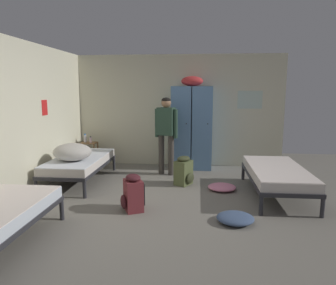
{
  "coord_description": "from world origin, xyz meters",
  "views": [
    {
      "loc": [
        0.47,
        -4.61,
        1.78
      ],
      "look_at": [
        0.0,
        0.27,
        0.95
      ],
      "focal_mm": 33.62,
      "sensor_mm": 36.0,
      "label": 1
    }
  ],
  "objects_px": {
    "clothes_pile_pink": "(222,187)",
    "locker_bank": "(192,126)",
    "bedding_heap": "(72,152)",
    "person_traveler": "(166,129)",
    "shelf_unit": "(89,152)",
    "clothes_pile_denim": "(235,218)",
    "backpack_maroon": "(133,193)",
    "lotion_bottle": "(91,140)",
    "water_bottle": "(85,138)",
    "bed_left_rear": "(80,163)",
    "bed_right": "(277,173)",
    "backpack_olive": "(184,171)"
  },
  "relations": [
    {
      "from": "clothes_pile_pink",
      "to": "locker_bank",
      "type": "bearing_deg",
      "value": 110.58
    },
    {
      "from": "bedding_heap",
      "to": "person_traveler",
      "type": "distance_m",
      "value": 1.94
    },
    {
      "from": "shelf_unit",
      "to": "clothes_pile_denim",
      "type": "height_order",
      "value": "shelf_unit"
    },
    {
      "from": "bedding_heap",
      "to": "clothes_pile_pink",
      "type": "height_order",
      "value": "bedding_heap"
    },
    {
      "from": "shelf_unit",
      "to": "backpack_maroon",
      "type": "distance_m",
      "value": 3.02
    },
    {
      "from": "person_traveler",
      "to": "lotion_bottle",
      "type": "distance_m",
      "value": 1.88
    },
    {
      "from": "clothes_pile_denim",
      "to": "clothes_pile_pink",
      "type": "bearing_deg",
      "value": 93.16
    },
    {
      "from": "water_bottle",
      "to": "bed_left_rear",
      "type": "bearing_deg",
      "value": -74.95
    },
    {
      "from": "shelf_unit",
      "to": "bed_right",
      "type": "relative_size",
      "value": 0.3
    },
    {
      "from": "bed_left_rear",
      "to": "clothes_pile_pink",
      "type": "bearing_deg",
      "value": -5.73
    },
    {
      "from": "locker_bank",
      "to": "water_bottle",
      "type": "relative_size",
      "value": 10.35
    },
    {
      "from": "bedding_heap",
      "to": "water_bottle",
      "type": "relative_size",
      "value": 3.48
    },
    {
      "from": "water_bottle",
      "to": "lotion_bottle",
      "type": "height_order",
      "value": "water_bottle"
    },
    {
      "from": "bed_left_rear",
      "to": "lotion_bottle",
      "type": "xyz_separation_m",
      "value": [
        -0.18,
        1.17,
        0.26
      ]
    },
    {
      "from": "bedding_heap",
      "to": "backpack_olive",
      "type": "bearing_deg",
      "value": 8.07
    },
    {
      "from": "person_traveler",
      "to": "backpack_olive",
      "type": "relative_size",
      "value": 2.94
    },
    {
      "from": "person_traveler",
      "to": "backpack_olive",
      "type": "bearing_deg",
      "value": -60.11
    },
    {
      "from": "bed_left_rear",
      "to": "water_bottle",
      "type": "height_order",
      "value": "water_bottle"
    },
    {
      "from": "bed_right",
      "to": "backpack_olive",
      "type": "xyz_separation_m",
      "value": [
        -1.59,
        0.46,
        -0.12
      ]
    },
    {
      "from": "bedding_heap",
      "to": "clothes_pile_denim",
      "type": "bearing_deg",
      "value": -25.97
    },
    {
      "from": "shelf_unit",
      "to": "water_bottle",
      "type": "relative_size",
      "value": 2.85
    },
    {
      "from": "bed_right",
      "to": "person_traveler",
      "type": "distance_m",
      "value": 2.38
    },
    {
      "from": "person_traveler",
      "to": "bedding_heap",
      "type": "bearing_deg",
      "value": -148.53
    },
    {
      "from": "clothes_pile_pink",
      "to": "water_bottle",
      "type": "bearing_deg",
      "value": 153.8
    },
    {
      "from": "locker_bank",
      "to": "bed_right",
      "type": "xyz_separation_m",
      "value": [
        1.48,
        -1.76,
        -0.59
      ]
    },
    {
      "from": "water_bottle",
      "to": "backpack_olive",
      "type": "bearing_deg",
      "value": -27.71
    },
    {
      "from": "backpack_olive",
      "to": "clothes_pile_denim",
      "type": "xyz_separation_m",
      "value": [
        0.77,
        -1.66,
        -0.2
      ]
    },
    {
      "from": "bed_left_rear",
      "to": "person_traveler",
      "type": "xyz_separation_m",
      "value": [
        1.61,
        0.7,
        0.6
      ]
    },
    {
      "from": "locker_bank",
      "to": "shelf_unit",
      "type": "bearing_deg",
      "value": -177.82
    },
    {
      "from": "bed_right",
      "to": "shelf_unit",
      "type": "bearing_deg",
      "value": 156.56
    },
    {
      "from": "bed_right",
      "to": "bedding_heap",
      "type": "relative_size",
      "value": 2.73
    },
    {
      "from": "bed_left_rear",
      "to": "person_traveler",
      "type": "bearing_deg",
      "value": 23.46
    },
    {
      "from": "bed_right",
      "to": "backpack_olive",
      "type": "distance_m",
      "value": 1.65
    },
    {
      "from": "locker_bank",
      "to": "person_traveler",
      "type": "height_order",
      "value": "locker_bank"
    },
    {
      "from": "bed_left_rear",
      "to": "lotion_bottle",
      "type": "bearing_deg",
      "value": 98.77
    },
    {
      "from": "bed_right",
      "to": "backpack_olive",
      "type": "bearing_deg",
      "value": 163.93
    },
    {
      "from": "locker_bank",
      "to": "bed_left_rear",
      "type": "height_order",
      "value": "locker_bank"
    },
    {
      "from": "lotion_bottle",
      "to": "person_traveler",
      "type": "bearing_deg",
      "value": -14.57
    },
    {
      "from": "clothes_pile_pink",
      "to": "bedding_heap",
      "type": "bearing_deg",
      "value": -179.5
    },
    {
      "from": "water_bottle",
      "to": "clothes_pile_denim",
      "type": "xyz_separation_m",
      "value": [
        3.13,
        -2.89,
        -0.6
      ]
    },
    {
      "from": "locker_bank",
      "to": "backpack_olive",
      "type": "bearing_deg",
      "value": -94.69
    },
    {
      "from": "locker_bank",
      "to": "person_traveler",
      "type": "xyz_separation_m",
      "value": [
        -0.51,
        -0.6,
        0.01
      ]
    },
    {
      "from": "backpack_olive",
      "to": "backpack_maroon",
      "type": "height_order",
      "value": "same"
    },
    {
      "from": "person_traveler",
      "to": "bed_left_rear",
      "type": "bearing_deg",
      "value": -156.54
    },
    {
      "from": "water_bottle",
      "to": "shelf_unit",
      "type": "bearing_deg",
      "value": -14.04
    },
    {
      "from": "locker_bank",
      "to": "water_bottle",
      "type": "height_order",
      "value": "locker_bank"
    },
    {
      "from": "bed_left_rear",
      "to": "lotion_bottle",
      "type": "relative_size",
      "value": 12.19
    },
    {
      "from": "bedding_heap",
      "to": "lotion_bottle",
      "type": "bearing_deg",
      "value": 96.41
    },
    {
      "from": "bedding_heap",
      "to": "clothes_pile_pink",
      "type": "relative_size",
      "value": 1.39
    },
    {
      "from": "bed_left_rear",
      "to": "backpack_maroon",
      "type": "height_order",
      "value": "backpack_maroon"
    }
  ]
}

